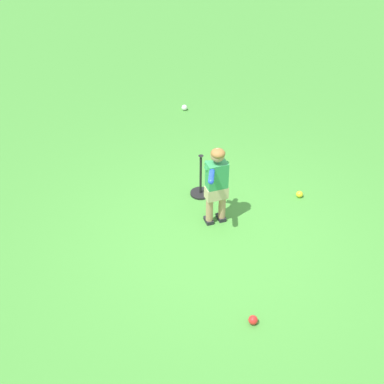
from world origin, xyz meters
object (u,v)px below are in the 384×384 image
(child_batter, at_px, (216,180))
(play_ball_midfield, at_px, (253,320))
(play_ball_far_right, at_px, (184,108))
(play_ball_by_bucket, at_px, (299,194))
(batting_tee, at_px, (201,188))

(child_batter, distance_m, play_ball_midfield, 1.79)
(play_ball_far_right, bearing_deg, child_batter, -168.74)
(play_ball_midfield, xyz_separation_m, play_ball_by_bucket, (2.23, -0.71, -0.00))
(child_batter, height_order, batting_tee, child_batter)
(play_ball_midfield, distance_m, batting_tee, 2.31)
(play_ball_by_bucket, xyz_separation_m, batting_tee, (-0.02, 1.35, 0.06))
(play_ball_midfield, relative_size, play_ball_by_bucket, 1.07)
(play_ball_far_right, height_order, batting_tee, batting_tee)
(play_ball_midfield, bearing_deg, child_batter, 14.72)
(play_ball_by_bucket, bearing_deg, play_ball_midfield, 162.45)
(play_ball_far_right, xyz_separation_m, play_ball_by_bucket, (-2.50, -1.75, -0.00))
(child_batter, relative_size, play_ball_by_bucket, 11.68)
(play_ball_midfield, xyz_separation_m, batting_tee, (2.22, 0.64, 0.05))
(play_ball_by_bucket, height_order, batting_tee, batting_tee)
(play_ball_far_right, height_order, play_ball_by_bucket, play_ball_far_right)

